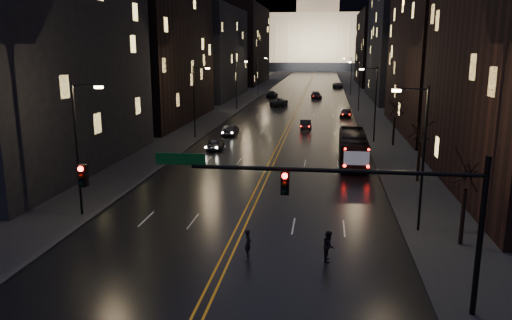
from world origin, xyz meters
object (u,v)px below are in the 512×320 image
at_px(receding_car_a, 306,125).
at_px(bus, 353,148).
at_px(oncoming_car_a, 215,143).
at_px(pedestrian_a, 248,243).
at_px(pedestrian_b, 329,246).
at_px(traffic_signal, 343,197).
at_px(oncoming_car_b, 230,130).

bearing_deg(receding_car_a, bus, -80.94).
bearing_deg(receding_car_a, oncoming_car_a, -126.84).
distance_m(bus, oncoming_car_a, 15.55).
bearing_deg(pedestrian_a, oncoming_car_a, 8.40).
xyz_separation_m(pedestrian_a, pedestrian_b, (4.36, 0.00, 0.08)).
distance_m(oncoming_car_a, receding_car_a, 18.31).
bearing_deg(traffic_signal, pedestrian_b, 94.63).
xyz_separation_m(bus, oncoming_car_b, (-14.91, 13.96, -0.82)).
bearing_deg(oncoming_car_b, traffic_signal, 106.86).
height_order(oncoming_car_b, receding_car_a, oncoming_car_b).
bearing_deg(oncoming_car_b, pedestrian_b, 108.38).
bearing_deg(pedestrian_a, receding_car_a, -9.24).
bearing_deg(pedestrian_b, traffic_signal, -172.28).
bearing_deg(oncoming_car_b, receding_car_a, -146.23).
distance_m(receding_car_a, pedestrian_b, 44.12).
xyz_separation_m(oncoming_car_a, pedestrian_b, (12.41, -28.31, 0.12)).
relative_size(traffic_signal, receding_car_a, 4.31).
distance_m(bus, pedestrian_a, 24.70).
bearing_deg(oncoming_car_b, bus, 136.95).
height_order(traffic_signal, bus, traffic_signal).
xyz_separation_m(bus, pedestrian_a, (-6.78, -23.74, -0.78)).
xyz_separation_m(oncoming_car_b, receding_car_a, (9.48, 6.32, -0.06)).
bearing_deg(oncoming_car_a, pedestrian_a, 101.43).
xyz_separation_m(oncoming_car_a, receding_car_a, (9.41, 15.70, -0.06)).
relative_size(oncoming_car_b, pedestrian_a, 2.88).
height_order(traffic_signal, pedestrian_a, traffic_signal).
bearing_deg(pedestrian_b, pedestrian_a, 93.09).
bearing_deg(pedestrian_b, oncoming_car_a, 26.75).
relative_size(traffic_signal, pedestrian_b, 10.31).
bearing_deg(traffic_signal, receding_car_a, 93.98).
bearing_deg(traffic_signal, pedestrian_a, 133.57).
height_order(oncoming_car_a, pedestrian_b, pedestrian_b).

